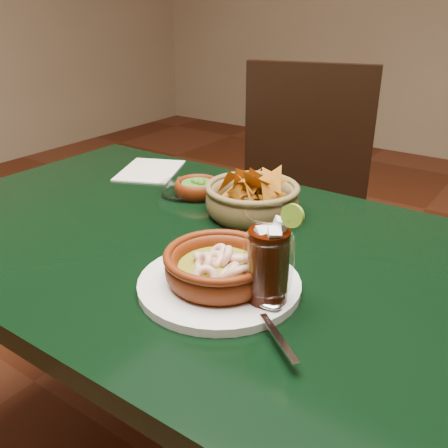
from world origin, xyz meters
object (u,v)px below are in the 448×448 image
Objects in this scene: dining_chair at (297,205)px; cola_drink at (268,262)px; dining_table at (177,272)px; shrimp_plate at (219,271)px; chip_basket at (252,199)px.

dining_chair is 0.96m from cola_drink.
dining_chair is at bearing 114.08° from cola_drink.
shrimp_plate is (0.21, -0.13, 0.13)m from dining_table.
dining_table is 0.23m from chip_basket.
shrimp_plate is at bearing -71.33° from dining_chair.
shrimp_plate is 1.89× the size of cola_drink.
dining_table is at bearing 148.34° from shrimp_plate.
dining_table is at bearing 156.69° from cola_drink.
chip_basket is (0.16, -0.55, 0.24)m from dining_chair.
dining_table is 0.28m from shrimp_plate.
chip_basket is (-0.12, 0.29, 0.01)m from shrimp_plate.
cola_drink is at bearing -0.69° from shrimp_plate.
dining_chair is at bearing 106.52° from chip_basket.
dining_chair is 4.18× the size of chip_basket.
shrimp_plate reaches higher than dining_table.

